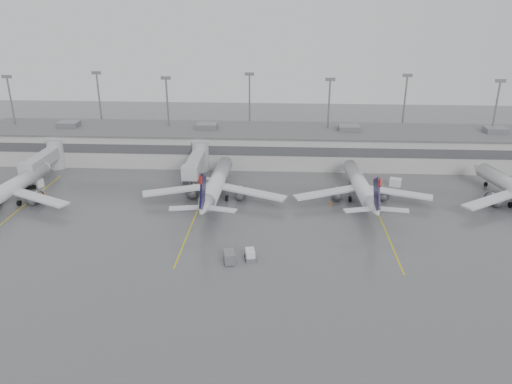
# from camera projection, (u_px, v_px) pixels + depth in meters

# --- Properties ---
(ground) EXTENTS (260.00, 260.00, 0.00)m
(ground) POSITION_uv_depth(u_px,v_px,m) (288.00, 286.00, 71.98)
(ground) COLOR #525254
(ground) RESTS_ON ground
(terminal) EXTENTS (152.00, 17.00, 9.45)m
(terminal) POSITION_uv_depth(u_px,v_px,m) (287.00, 145.00, 124.24)
(terminal) COLOR #AEAEA9
(terminal) RESTS_ON ground
(light_masts) EXTENTS (142.40, 8.00, 20.60)m
(light_masts) POSITION_uv_depth(u_px,v_px,m) (288.00, 109.00, 126.69)
(light_masts) COLOR gray
(light_masts) RESTS_ON ground
(jet_bridge_left) EXTENTS (4.00, 17.20, 7.00)m
(jet_bridge_left) POSITION_uv_depth(u_px,v_px,m) (48.00, 158.00, 115.80)
(jet_bridge_left) COLOR #A9ACAF
(jet_bridge_left) RESTS_ON ground
(jet_bridge_right) EXTENTS (4.00, 17.20, 7.00)m
(jet_bridge_right) POSITION_uv_depth(u_px,v_px,m) (198.00, 160.00, 114.02)
(jet_bridge_right) COLOR #A9ACAF
(jet_bridge_right) RESTS_ON ground
(stand_markings) EXTENTS (105.25, 40.00, 0.01)m
(stand_markings) POSITION_uv_depth(u_px,v_px,m) (287.00, 217.00, 94.25)
(stand_markings) COLOR #D2C20C
(stand_markings) RESTS_ON ground
(jet_far_left) EXTENTS (28.02, 31.53, 10.20)m
(jet_far_left) POSITION_uv_depth(u_px,v_px,m) (8.00, 189.00, 99.02)
(jet_far_left) COLOR silver
(jet_far_left) RESTS_ON ground
(jet_mid_left) EXTENTS (29.31, 32.88, 10.63)m
(jet_mid_left) POSITION_uv_depth(u_px,v_px,m) (216.00, 184.00, 101.28)
(jet_mid_left) COLOR silver
(jet_mid_left) RESTS_ON ground
(jet_mid_right) EXTENTS (27.88, 31.32, 10.13)m
(jet_mid_right) POSITION_uv_depth(u_px,v_px,m) (361.00, 186.00, 100.70)
(jet_mid_right) COLOR silver
(jet_mid_right) RESTS_ON ground
(baggage_tug) EXTENTS (2.08, 2.81, 1.65)m
(baggage_tug) POSITION_uv_depth(u_px,v_px,m) (250.00, 256.00, 79.11)
(baggage_tug) COLOR white
(baggage_tug) RESTS_ON ground
(baggage_cart) EXTENTS (2.12, 3.07, 1.81)m
(baggage_cart) POSITION_uv_depth(u_px,v_px,m) (229.00, 257.00, 78.05)
(baggage_cart) COLOR slate
(baggage_cart) RESTS_ON ground
(gse_uld_a) EXTENTS (2.93, 2.50, 1.76)m
(gse_uld_a) POSITION_uv_depth(u_px,v_px,m) (37.00, 183.00, 108.98)
(gse_uld_a) COLOR white
(gse_uld_a) RESTS_ON ground
(gse_uld_b) EXTENTS (2.67, 1.92, 1.78)m
(gse_uld_b) POSITION_uv_depth(u_px,v_px,m) (206.00, 182.00, 109.31)
(gse_uld_b) COLOR white
(gse_uld_b) RESTS_ON ground
(gse_uld_c) EXTENTS (2.81, 2.32, 1.71)m
(gse_uld_c) POSITION_uv_depth(u_px,v_px,m) (395.00, 182.00, 109.38)
(gse_uld_c) COLOR white
(gse_uld_c) RESTS_ON ground
(gse_loader) EXTENTS (2.75, 3.55, 1.95)m
(gse_loader) POSITION_uv_depth(u_px,v_px,m) (186.00, 179.00, 110.97)
(gse_loader) COLOR slate
(gse_loader) RESTS_ON ground
(cone_a) EXTENTS (0.41, 0.41, 0.65)m
(cone_a) POSITION_uv_depth(u_px,v_px,m) (44.00, 193.00, 104.65)
(cone_a) COLOR #E55F04
(cone_a) RESTS_ON ground
(cone_b) EXTENTS (0.38, 0.38, 0.60)m
(cone_b) POSITION_uv_depth(u_px,v_px,m) (159.00, 188.00, 107.39)
(cone_b) COLOR #E55F04
(cone_b) RESTS_ON ground
(cone_c) EXTENTS (0.49, 0.49, 0.77)m
(cone_c) POSITION_uv_depth(u_px,v_px,m) (331.00, 203.00, 99.59)
(cone_c) COLOR #E55F04
(cone_c) RESTS_ON ground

